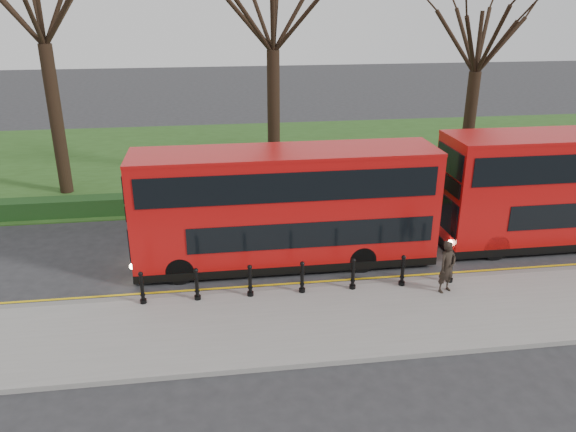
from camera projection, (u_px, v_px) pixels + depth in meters
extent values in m
plane|color=#28282B|center=(250.00, 279.00, 18.73)|extent=(120.00, 120.00, 0.00)
cube|color=gray|center=(258.00, 326.00, 15.94)|extent=(60.00, 4.00, 0.15)
cube|color=slate|center=(252.00, 292.00, 17.78)|extent=(60.00, 0.25, 0.16)
cube|color=#264818|center=(230.00, 158.00, 32.53)|extent=(60.00, 18.00, 0.06)
cube|color=black|center=(238.00, 199.00, 24.84)|extent=(60.00, 0.90, 0.80)
cube|color=yellow|center=(252.00, 289.00, 18.08)|extent=(60.00, 0.10, 0.01)
cube|color=yellow|center=(251.00, 286.00, 18.26)|extent=(60.00, 0.10, 0.01)
cylinder|color=black|center=(57.00, 122.00, 25.63)|extent=(0.60, 0.60, 6.87)
cylinder|color=black|center=(274.00, 120.00, 27.00)|extent=(0.60, 0.60, 6.48)
cylinder|color=black|center=(469.00, 125.00, 28.51)|extent=(0.60, 0.60, 5.33)
cylinder|color=black|center=(142.00, 288.00, 16.81)|extent=(0.15, 0.15, 1.00)
cylinder|color=black|center=(197.00, 285.00, 17.02)|extent=(0.15, 0.15, 1.00)
cylinder|color=black|center=(250.00, 281.00, 17.23)|extent=(0.15, 0.15, 1.00)
cylinder|color=black|center=(302.00, 278.00, 17.44)|extent=(0.15, 0.15, 1.00)
cylinder|color=black|center=(353.00, 274.00, 17.65)|extent=(0.15, 0.15, 1.00)
cylinder|color=black|center=(403.00, 271.00, 17.87)|extent=(0.15, 0.15, 1.00)
cylinder|color=black|center=(451.00, 268.00, 18.08)|extent=(0.15, 0.15, 1.00)
cube|color=#B40E0D|center=(285.00, 204.00, 19.08)|extent=(10.21, 2.32, 3.76)
cube|color=black|center=(285.00, 255.00, 19.79)|extent=(10.23, 2.34, 0.28)
cube|color=black|center=(313.00, 235.00, 18.34)|extent=(8.16, 0.04, 0.88)
cube|color=black|center=(290.00, 187.00, 17.63)|extent=(9.65, 0.04, 0.97)
cube|color=black|center=(130.00, 203.00, 18.30)|extent=(0.06, 2.04, 0.51)
cylinder|color=black|center=(180.00, 270.00, 18.31)|extent=(0.93, 0.28, 0.93)
cylinder|color=black|center=(182.00, 245.00, 20.19)|extent=(0.93, 0.28, 0.93)
cylinder|color=black|center=(362.00, 259.00, 19.10)|extent=(0.93, 0.28, 0.93)
cylinder|color=black|center=(348.00, 235.00, 20.98)|extent=(0.93, 0.28, 0.93)
cube|color=black|center=(573.00, 234.00, 21.52)|extent=(10.63, 2.43, 0.29)
cube|color=black|center=(448.00, 183.00, 19.98)|extent=(0.06, 2.12, 0.53)
cylinder|color=black|center=(495.00, 247.00, 19.98)|extent=(0.96, 0.29, 0.96)
cylinder|color=black|center=(469.00, 224.00, 21.94)|extent=(0.96, 0.29, 0.96)
imported|color=black|center=(447.00, 267.00, 17.37)|extent=(0.73, 0.62, 1.70)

